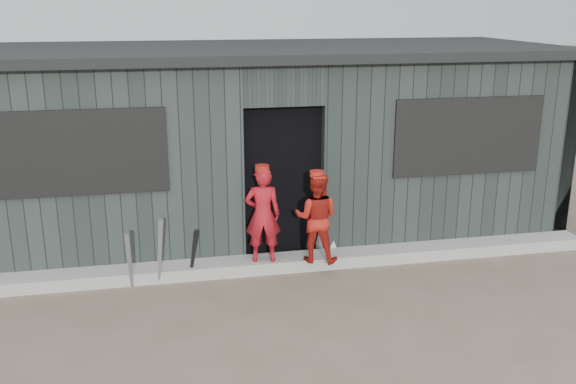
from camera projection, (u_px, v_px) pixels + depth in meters
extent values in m
plane|color=brown|center=(324.00, 340.00, 6.33)|extent=(80.00, 80.00, 0.00)
cube|color=#9B9B96|center=(288.00, 262.00, 8.02)|extent=(8.00, 0.36, 0.15)
cone|color=#95959D|center=(160.00, 252.00, 7.40)|extent=(0.15, 0.25, 0.86)
cone|color=gray|center=(129.00, 260.00, 7.36)|extent=(0.09, 0.18, 0.71)
cone|color=black|center=(193.00, 255.00, 7.58)|extent=(0.17, 0.31, 0.67)
imported|color=#A2141D|center=(263.00, 215.00, 7.72)|extent=(0.46, 0.33, 1.19)
imported|color=#AA1D14|center=(316.00, 218.00, 7.73)|extent=(0.66, 0.59, 1.11)
imported|color=#AFAFAF|center=(330.00, 214.00, 8.32)|extent=(0.57, 0.39, 1.13)
cube|color=black|center=(265.00, 146.00, 9.28)|extent=(7.60, 2.70, 2.20)
cube|color=#2C3432|center=(95.00, 175.00, 7.52)|extent=(3.50, 0.20, 2.50)
cube|color=#29312E|center=(452.00, 158.00, 8.38)|extent=(3.50, 0.20, 2.50)
cube|color=#282F2D|center=(283.00, 85.00, 7.67)|extent=(1.00, 0.20, 0.50)
cube|color=#2C3532|center=(511.00, 132.00, 10.01)|extent=(0.20, 3.00, 2.50)
cube|color=#2B3330|center=(251.00, 125.00, 10.58)|extent=(8.00, 0.20, 2.50)
cube|color=black|center=(264.00, 50.00, 8.89)|extent=(8.30, 3.30, 0.12)
cube|color=black|center=(79.00, 153.00, 7.30)|extent=(2.00, 0.04, 1.00)
cube|color=black|center=(468.00, 136.00, 8.21)|extent=(2.00, 0.04, 1.00)
cube|color=black|center=(255.00, 152.00, 8.27)|extent=(0.20, 0.20, 0.84)
cube|color=black|center=(275.00, 155.00, 8.32)|extent=(0.25, 0.22, 0.91)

